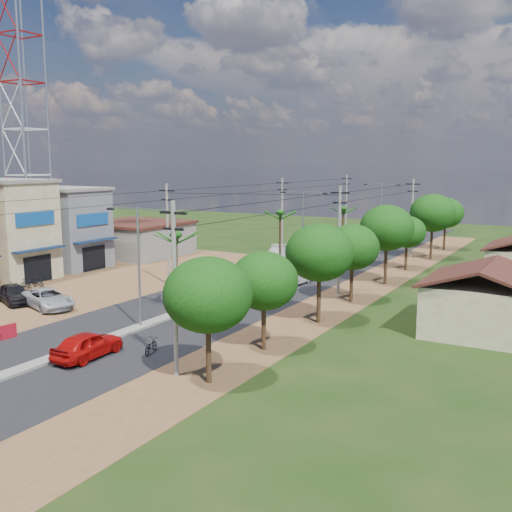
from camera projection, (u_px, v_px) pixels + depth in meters
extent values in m
plane|color=black|center=(141.00, 328.00, 39.58)|extent=(160.00, 160.00, 0.00)
cube|color=black|center=(254.00, 287.00, 52.45)|extent=(12.00, 110.00, 0.04)
cube|color=#605E56|center=(270.00, 280.00, 55.02)|extent=(1.00, 90.00, 0.18)
cube|color=#54301D|center=(70.00, 284.00, 53.78)|extent=(18.00, 46.00, 0.04)
cube|color=#54301D|center=(345.00, 298.00, 48.30)|extent=(5.00, 90.00, 0.03)
cube|color=gray|center=(6.00, 231.00, 55.64)|extent=(8.00, 6.00, 9.00)
cube|color=#605E56|center=(3.00, 181.00, 54.92)|extent=(8.40, 6.40, 0.30)
cube|color=#102243|center=(40.00, 249.00, 53.71)|extent=(0.80, 5.40, 0.15)
cube|color=black|center=(38.00, 269.00, 54.16)|extent=(0.10, 3.00, 2.40)
cube|color=navy|center=(35.00, 219.00, 53.44)|extent=(0.12, 4.20, 1.20)
cube|color=#52545B|center=(64.00, 229.00, 61.73)|extent=(8.00, 6.00, 8.00)
cube|color=#605E56|center=(62.00, 189.00, 61.08)|extent=(8.40, 6.40, 0.30)
cube|color=#102243|center=(96.00, 241.00, 59.72)|extent=(0.80, 5.40, 0.15)
cube|color=black|center=(94.00, 258.00, 60.17)|extent=(0.10, 3.00, 2.40)
cube|color=navy|center=(93.00, 219.00, 59.55)|extent=(0.12, 4.20, 1.20)
cube|color=#605E56|center=(137.00, 240.00, 70.17)|extent=(10.00, 10.00, 3.60)
cube|color=black|center=(136.00, 223.00, 69.85)|extent=(10.40, 10.40, 0.30)
cylinder|color=gray|center=(20.00, 79.00, 59.67)|extent=(0.24, 0.24, 38.00)
cylinder|color=gray|center=(46.00, 83.00, 62.42)|extent=(0.24, 0.24, 38.00)
cylinder|color=gray|center=(25.00, 85.00, 63.99)|extent=(0.24, 0.24, 38.00)
cube|color=gray|center=(486.00, 308.00, 38.13)|extent=(7.00, 7.00, 3.30)
cylinder|color=black|center=(208.00, 342.00, 29.46)|extent=(0.28, 0.28, 4.20)
ellipsoid|color=#093208|center=(208.00, 295.00, 29.08)|extent=(4.40, 4.40, 3.74)
cylinder|color=black|center=(264.00, 318.00, 34.73)|extent=(0.28, 0.28, 3.85)
ellipsoid|color=#093208|center=(264.00, 281.00, 34.39)|extent=(4.00, 4.00, 3.40)
cylinder|color=black|center=(319.00, 290.00, 40.49)|extent=(0.28, 0.28, 4.55)
ellipsoid|color=#093208|center=(320.00, 252.00, 40.08)|extent=(4.60, 4.60, 3.91)
cylinder|color=black|center=(352.00, 276.00, 46.68)|extent=(0.28, 0.28, 4.06)
ellipsoid|color=#093208|center=(352.00, 247.00, 46.32)|extent=(4.20, 4.20, 3.57)
cylinder|color=black|center=(386.00, 258.00, 53.40)|extent=(0.28, 0.28, 4.76)
ellipsoid|color=#093208|center=(387.00, 228.00, 52.97)|extent=(4.80, 4.80, 4.08)
cylinder|color=black|center=(406.00, 252.00, 60.54)|extent=(0.28, 0.28, 3.64)
ellipsoid|color=#093208|center=(407.00, 232.00, 60.22)|extent=(3.80, 3.80, 3.23)
cylinder|color=black|center=(432.00, 238.00, 67.02)|extent=(0.28, 0.28, 4.90)
ellipsoid|color=#093208|center=(433.00, 213.00, 66.58)|extent=(5.00, 5.00, 4.25)
cylinder|color=black|center=(445.00, 233.00, 74.07)|extent=(0.28, 0.28, 4.34)
ellipsoid|color=#093208|center=(446.00, 213.00, 73.69)|extent=(4.40, 4.40, 3.74)
cylinder|color=black|center=(177.00, 275.00, 42.56)|extent=(0.22, 0.22, 5.80)
cylinder|color=black|center=(280.00, 245.00, 56.26)|extent=(0.22, 0.22, 6.20)
cylinder|color=black|center=(343.00, 232.00, 70.05)|extent=(0.22, 0.22, 5.50)
cylinder|color=gray|center=(139.00, 269.00, 38.96)|extent=(0.16, 0.16, 8.00)
cube|color=gray|center=(152.00, 210.00, 37.76)|extent=(2.40, 0.08, 0.08)
cube|color=gray|center=(123.00, 208.00, 38.93)|extent=(2.40, 0.08, 0.08)
cube|color=black|center=(166.00, 212.00, 37.24)|extent=(0.50, 0.18, 0.12)
cube|color=black|center=(110.00, 209.00, 39.49)|extent=(0.50, 0.18, 0.12)
cylinder|color=gray|center=(303.00, 231.00, 60.41)|extent=(0.16, 0.16, 8.00)
cube|color=gray|center=(314.00, 192.00, 59.22)|extent=(2.40, 0.08, 0.08)
cube|color=gray|center=(293.00, 192.00, 60.39)|extent=(2.40, 0.08, 0.08)
cube|color=black|center=(325.00, 193.00, 58.69)|extent=(0.50, 0.18, 0.12)
cube|color=black|center=(283.00, 192.00, 60.94)|extent=(0.50, 0.18, 0.12)
cylinder|color=gray|center=(381.00, 213.00, 81.87)|extent=(0.16, 0.16, 8.00)
cube|color=gray|center=(390.00, 184.00, 80.67)|extent=(2.40, 0.08, 0.08)
cube|color=gray|center=(373.00, 184.00, 81.84)|extent=(2.40, 0.08, 0.08)
cube|color=black|center=(398.00, 185.00, 80.15)|extent=(0.50, 0.18, 0.12)
cube|color=black|center=(366.00, 184.00, 82.40)|extent=(0.50, 0.18, 0.12)
cylinder|color=#605E56|center=(168.00, 235.00, 52.60)|extent=(0.24, 0.24, 9.00)
cube|color=black|center=(167.00, 191.00, 51.99)|extent=(1.60, 0.12, 0.12)
cube|color=black|center=(167.00, 200.00, 52.12)|extent=(1.20, 0.12, 0.12)
cylinder|color=#605E56|center=(282.00, 216.00, 71.48)|extent=(0.24, 0.24, 9.00)
cube|color=black|center=(282.00, 183.00, 70.87)|extent=(1.60, 0.12, 0.12)
cube|color=black|center=(282.00, 190.00, 71.00)|extent=(1.20, 0.12, 0.12)
cylinder|color=#605E56|center=(346.00, 205.00, 89.50)|extent=(0.24, 0.24, 9.00)
cube|color=black|center=(347.00, 179.00, 88.89)|extent=(1.60, 0.12, 0.12)
cube|color=black|center=(347.00, 184.00, 89.02)|extent=(1.20, 0.12, 0.12)
cylinder|color=#605E56|center=(175.00, 290.00, 30.06)|extent=(0.24, 0.24, 9.00)
cube|color=black|center=(173.00, 213.00, 29.45)|extent=(1.60, 0.12, 0.12)
cube|color=black|center=(174.00, 229.00, 29.58)|extent=(1.20, 0.12, 0.12)
cylinder|color=#605E56|center=(339.00, 241.00, 48.94)|extent=(0.24, 0.24, 9.00)
cube|color=black|center=(340.00, 193.00, 48.33)|extent=(1.60, 0.12, 0.12)
cube|color=black|center=(340.00, 203.00, 48.46)|extent=(1.20, 0.12, 0.12)
cylinder|color=#605E56|center=(412.00, 219.00, 67.82)|extent=(0.24, 0.24, 9.00)
cube|color=black|center=(413.00, 184.00, 67.21)|extent=(1.60, 0.12, 0.12)
cube|color=black|center=(413.00, 191.00, 67.34)|extent=(1.20, 0.12, 0.12)
imported|color=#A00A08|center=(88.00, 345.00, 33.38)|extent=(1.95, 4.52, 1.52)
imported|color=#AFB1B8|center=(296.00, 278.00, 53.42)|extent=(1.67, 4.02, 1.29)
imported|color=#B9B9B5|center=(277.00, 254.00, 65.64)|extent=(4.10, 6.09, 1.64)
imported|color=#AFB1B8|center=(48.00, 299.00, 44.74)|extent=(5.78, 4.01, 1.47)
imported|color=black|center=(14.00, 294.00, 46.29)|extent=(4.82, 3.37, 1.52)
imported|color=black|center=(151.00, 347.00, 34.25)|extent=(1.02, 1.72, 0.85)
imported|color=black|center=(221.00, 273.00, 56.82)|extent=(0.61, 1.62, 0.85)
imported|color=black|center=(294.00, 254.00, 68.01)|extent=(0.76, 1.83, 1.07)
cube|color=maroon|center=(8.00, 332.00, 37.05)|extent=(0.21, 1.14, 0.95)
cylinder|color=black|center=(1.00, 338.00, 36.64)|extent=(0.04, 0.04, 0.48)
cylinder|color=black|center=(15.00, 333.00, 37.53)|extent=(0.04, 0.04, 0.48)
imported|color=black|center=(13.00, 288.00, 49.90)|extent=(1.71, 0.65, 1.00)
imported|color=black|center=(26.00, 285.00, 51.02)|extent=(1.71, 0.65, 1.00)
imported|color=black|center=(38.00, 282.00, 52.13)|extent=(1.71, 0.65, 1.00)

